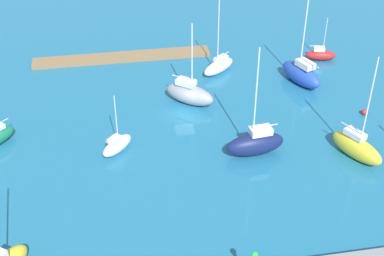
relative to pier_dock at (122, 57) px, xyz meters
The scene contains 10 objects.
water 18.71m from the pier_dock, 111.69° to the left, with size 160.00×160.00×0.00m, color #1E668C.
pier_dock is the anchor object (origin of this frame).
sailboat_yellow_far_south 38.94m from the pier_dock, 129.43° to the left, with size 4.82×7.01×12.89m.
sailboat_white_off_beacon 24.41m from the pier_dock, 85.00° to the left, with size 4.32×4.39×7.45m.
sailboat_red_lone_north 30.50m from the pier_dock, 169.41° to the left, with size 4.87×2.62×6.90m.
sailboat_gray_outer_mooring 16.94m from the pier_dock, 118.29° to the left, with size 6.98×6.35×11.43m.
sailboat_navy_lone_south 30.61m from the pier_dock, 116.31° to the left, with size 7.17×3.19×13.53m.
sailboat_blue_center_basin 27.36m from the pier_dock, 153.43° to the left, with size 5.06×7.90×12.19m.
sailboat_white_by_breakwater 15.40m from the pier_dock, 153.13° to the left, with size 5.95×5.23×11.31m.
mooring_buoy_red 36.82m from the pier_dock, 144.09° to the left, with size 0.79×0.79×0.79m, color red.
Camera 1 is at (9.15, 58.19, 37.06)m, focal length 50.13 mm.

